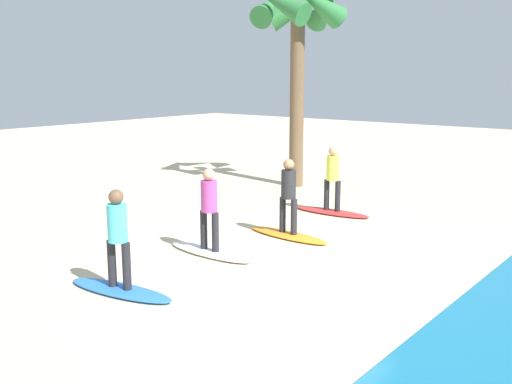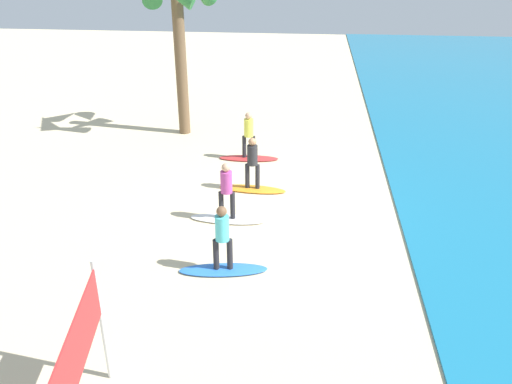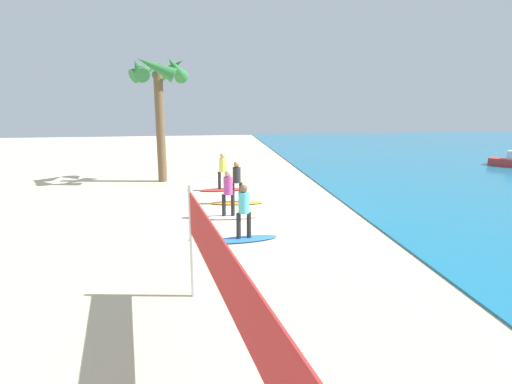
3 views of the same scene
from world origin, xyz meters
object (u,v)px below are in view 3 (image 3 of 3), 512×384
Objects in this scene: surfboard_red at (223,190)px; surfboard_blue at (244,239)px; surfboard_white at (229,217)px; volleyball_net at (250,325)px; surfer_blue at (244,207)px; surfboard_orange at (237,203)px; palm_tree at (158,80)px; surfer_white at (228,190)px; surfer_orange at (237,179)px; surfer_red at (223,168)px.

surfboard_blue is (6.97, 0.21, 0.00)m from surfboard_red.
volleyball_net reaches higher than surfboard_white.
surfboard_red is at bearing -178.29° from surfer_blue.
surfboard_white is 0.23× the size of volleyball_net.
surfboard_orange is 4.47m from surfboard_blue.
surfboard_red is 0.34× the size of palm_tree.
volleyball_net is (10.41, -0.49, 0.75)m from surfer_white.
palm_tree is at bearing -146.88° from surfer_orange.
surfboard_blue is 8.17m from volleyball_net.
palm_tree is (-9.52, -3.10, 4.93)m from surfboard_blue.
surfer_orange is 0.26× the size of palm_tree.
surfboard_blue is (4.47, -0.20, 0.00)m from surfboard_orange.
surfer_red is at bearing 48.53° from palm_tree.
surfer_red is 2.53m from surfer_orange.
surfboard_white is at bearing 21.74° from palm_tree.
palm_tree reaches higher than surfboard_orange.
volleyball_net is (7.94, -0.78, 0.75)m from surfer_blue.
surfer_blue is (0.00, 0.00, 0.99)m from surfboard_blue.
surfer_blue is at bearing -88.28° from surfboard_orange.
surfer_blue is 0.26× the size of palm_tree.
surfboard_white is 1.28× the size of surfer_blue.
surfer_orange is 1.00× the size of surfer_white.
palm_tree reaches higher than surfer_blue.
surfer_orange is at bearing 177.46° from surfer_blue.
surfer_blue is at bearing 174.41° from volleyball_net.
volleyball_net is 17.90m from palm_tree.
surfer_white is 0.26× the size of palm_tree.
surfboard_blue is 0.23× the size of volleyball_net.
surfboard_orange is 2.28m from surfer_white.
surfboard_blue is at bearing 174.41° from volleyball_net.
surfer_red reaches higher than surfboard_orange.
surfboard_red is at bearing 83.52° from surfboard_blue.
surfboard_orange is (2.50, 0.41, -0.99)m from surfer_red.
surfer_white is (0.00, 0.00, 0.99)m from surfboard_white.
surfboard_red is 4.61m from surfer_white.
surfer_orange is at bearing 9.22° from surfer_red.
surfboard_blue is 1.28× the size of surfer_blue.
volleyball_net reaches higher than surfboard_red.
volleyball_net is at bearing -103.78° from surfboard_blue.
surfer_red is 1.00× the size of surfer_white.
surfboard_red is 1.28× the size of surfer_orange.
surfboard_red is 1.00× the size of surfboard_white.
palm_tree reaches higher than volleyball_net.
surfer_blue is (2.47, 0.29, 0.99)m from surfboard_white.
surfer_red is 5.51m from palm_tree.
surfer_orange is at bearing 78.21° from surfboard_white.
surfboard_orange is 1.28× the size of surfer_blue.
surfer_orange is 1.00× the size of surfer_blue.
surfer_red is 0.18× the size of volleyball_net.
surfer_white is (2.00, -0.49, 0.99)m from surfboard_orange.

